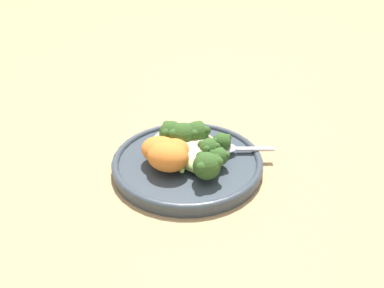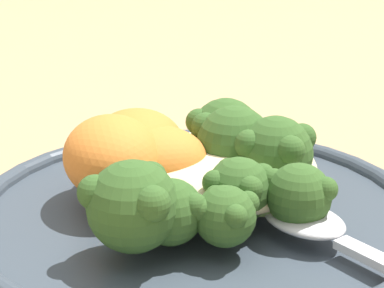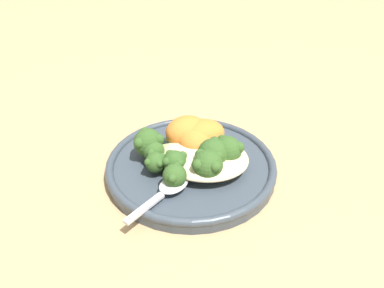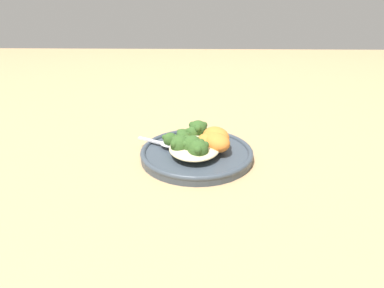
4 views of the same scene
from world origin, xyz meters
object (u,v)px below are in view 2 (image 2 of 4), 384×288
Objects in this scene: plate at (197,215)px; broccoli_stalk_3 at (217,189)px; quinoa_mound at (218,168)px; sweet_potato_chunk_1 at (133,148)px; broccoli_stalk_7 at (211,142)px; sweet_potato_chunk_0 at (147,158)px; broccoli_stalk_4 at (252,194)px; sweet_potato_chunk_3 at (132,151)px; broccoli_stalk_6 at (228,147)px; broccoli_stalk_0 at (134,204)px; broccoli_stalk_2 at (204,209)px; spoon at (316,226)px; broccoli_stalk_1 at (165,208)px; sweet_potato_chunk_2 at (113,157)px; broccoli_stalk_5 at (264,156)px.

broccoli_stalk_3 reaches higher than plate.
quinoa_mound is 0.05m from sweet_potato_chunk_1.
broccoli_stalk_7 reaches higher than sweet_potato_chunk_0.
sweet_potato_chunk_3 reaches higher than broccoli_stalk_4.
broccoli_stalk_7 is at bearing 94.07° from broccoli_stalk_6.
broccoli_stalk_4 is (0.01, 0.04, 0.02)m from plate.
sweet_potato_chunk_0 is at bearing 179.23° from broccoli_stalk_0.
broccoli_stalk_6 is (-0.07, -0.01, 0.01)m from broccoli_stalk_2.
broccoli_stalk_3 is 0.79× the size of spoon.
plate is at bearing -13.59° from quinoa_mound.
plate is 1.94× the size of broccoli_stalk_4.
sweet_potato_chunk_3 reaches higher than broccoli_stalk_1.
sweet_potato_chunk_3 reaches higher than quinoa_mound.
broccoli_stalk_1 is 1.02× the size of sweet_potato_chunk_2.
sweet_potato_chunk_0 reaches higher than plate.
plate is 0.03m from quinoa_mound.
plate is 1.95× the size of quinoa_mound.
sweet_potato_chunk_2 reaches higher than broccoli_stalk_5.
sweet_potato_chunk_2 is (0.03, -0.05, 0.01)m from quinoa_mound.
broccoli_stalk_3 reaches higher than broccoli_stalk_2.
broccoli_stalk_2 is at bearing 74.78° from broccoli_stalk_1.
broccoli_stalk_2 is 0.07m from broccoli_stalk_6.
sweet_potato_chunk_3 reaches higher than spoon.
broccoli_stalk_1 is 0.02m from broccoli_stalk_2.
quinoa_mound is 0.07m from spoon.
sweet_potato_chunk_1 is (-0.00, -0.04, 0.03)m from plate.
broccoli_stalk_0 reaches higher than sweet_potato_chunk_3.
quinoa_mound is at bearing 136.50° from broccoli_stalk_1.
broccoli_stalk_6 is at bearing 116.64° from sweet_potato_chunk_1.
broccoli_stalk_1 is at bearing -147.48° from broccoli_stalk_6.
sweet_potato_chunk_3 is at bearing 164.34° from broccoli_stalk_4.
sweet_potato_chunk_0 reaches higher than broccoli_stalk_3.
sweet_potato_chunk_3 is (0.02, -0.05, -0.00)m from broccoli_stalk_6.
sweet_potato_chunk_3 is at bearing -46.00° from sweet_potato_chunk_1.
broccoli_stalk_0 is 0.78× the size of spoon.
broccoli_stalk_0 reaches higher than quinoa_mound.
broccoli_stalk_2 reaches higher than quinoa_mound.
quinoa_mound is at bearing -156.34° from broccoli_stalk_6.
broccoli_stalk_3 is 1.27× the size of sweet_potato_chunk_2.
broccoli_stalk_7 is at bearing 173.87° from spoon.
spoon is (0.02, 0.10, -0.01)m from sweet_potato_chunk_0.
sweet_potato_chunk_3 reaches higher than plate.
sweet_potato_chunk_2 is (0.04, -0.05, 0.00)m from broccoli_stalk_6.
sweet_potato_chunk_3 reaches higher than broccoli_stalk_3.
broccoli_stalk_0 is at bearing -109.83° from broccoli_stalk_2.
broccoli_stalk_0 is at bearing 30.17° from sweet_potato_chunk_1.
broccoli_stalk_1 is 0.07m from sweet_potato_chunk_3.
broccoli_stalk_6 is 0.08m from spoon.
quinoa_mound is 1.91× the size of broccoli_stalk_1.
quinoa_mound is 0.06m from sweet_potato_chunk_2.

